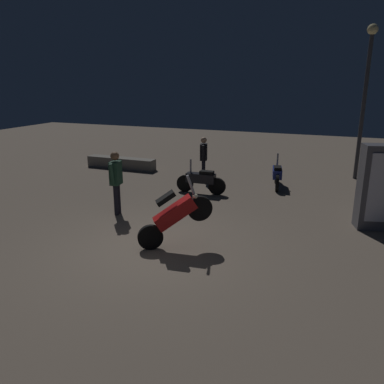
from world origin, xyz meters
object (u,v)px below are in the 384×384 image
(person_bystander_far, at_px, (204,155))
(motorcycle_blue_parked_right, at_px, (277,174))
(motorcycle_black_parked_left, at_px, (201,180))
(streetlamp_near, at_px, (366,85))
(person_rider_beside, at_px, (116,177))
(motorcycle_red_foreground, at_px, (175,215))

(person_bystander_far, bearing_deg, motorcycle_blue_parked_right, -11.43)
(motorcycle_black_parked_left, height_order, streetlamp_near, streetlamp_near)
(person_rider_beside, distance_m, person_bystander_far, 4.38)
(motorcycle_black_parked_left, relative_size, streetlamp_near, 0.31)
(motorcycle_black_parked_left, relative_size, person_bystander_far, 1.03)
(person_rider_beside, height_order, streetlamp_near, streetlamp_near)
(motorcycle_red_foreground, height_order, person_bystander_far, motorcycle_red_foreground)
(motorcycle_black_parked_left, bearing_deg, streetlamp_near, -141.39)
(motorcycle_black_parked_left, xyz_separation_m, person_bystander_far, (-0.47, 1.52, 0.52))
(motorcycle_black_parked_left, relative_size, person_rider_beside, 0.95)
(motorcycle_red_foreground, distance_m, streetlamp_near, 9.34)
(motorcycle_red_foreground, bearing_deg, person_rider_beside, 114.91)
(motorcycle_black_parked_left, xyz_separation_m, motorcycle_blue_parked_right, (2.16, 1.69, 0.00))
(person_rider_beside, xyz_separation_m, streetlamp_near, (6.12, 6.71, 2.34))
(motorcycle_blue_parked_right, xyz_separation_m, person_rider_beside, (-3.59, -4.45, 0.61))
(motorcycle_red_foreground, xyz_separation_m, motorcycle_black_parked_left, (-0.94, 4.17, -0.31))
(motorcycle_blue_parked_right, bearing_deg, person_bystander_far, 82.68)
(motorcycle_red_foreground, distance_m, motorcycle_blue_parked_right, 6.00)
(motorcycle_black_parked_left, height_order, person_rider_beside, person_rider_beside)
(motorcycle_red_foreground, bearing_deg, person_bystander_far, 69.69)
(motorcycle_blue_parked_right, height_order, person_bystander_far, person_bystander_far)
(streetlamp_near, bearing_deg, motorcycle_red_foreground, -114.80)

